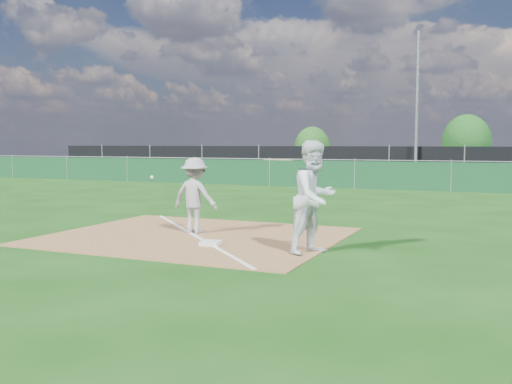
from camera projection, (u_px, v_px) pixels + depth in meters
ground at (320, 199)px, 20.31m from camera, size 90.00×90.00×0.00m
infield_dirt at (195, 236)px, 12.09m from camera, size 6.00×5.00×0.02m
foul_line at (195, 235)px, 12.09m from camera, size 5.01×5.01×0.01m
green_fence at (355, 175)px, 24.82m from camera, size 44.00×0.05×1.20m
dirt_mound at (277, 170)px, 30.01m from camera, size 3.38×2.60×1.17m
black_fence at (389, 162)px, 32.10m from camera, size 46.00×0.04×1.80m
parking_lot at (403, 174)px, 36.74m from camera, size 46.00×9.00×0.01m
light_pole at (417, 106)px, 30.97m from camera, size 0.16×0.16×8.00m
first_base at (211, 243)px, 10.98m from camera, size 0.41×0.41×0.08m
play_at_first at (195, 195)px, 12.43m from camera, size 1.76×0.67×1.64m
runner at (315, 197)px, 10.13m from camera, size 1.11×1.22×2.03m
car_left at (326, 161)px, 37.39m from camera, size 5.07×2.51×1.66m
car_mid at (364, 161)px, 37.19m from camera, size 5.38×3.49×1.67m
car_right at (504, 165)px, 33.62m from camera, size 5.27×3.47×1.42m
tree_left at (312, 147)px, 44.73m from camera, size 2.76×2.76×3.27m
tree_mid at (466, 142)px, 40.28m from camera, size 3.39×3.39×4.02m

